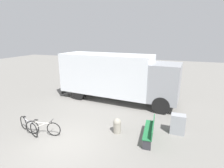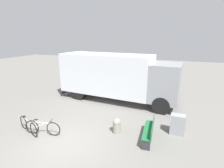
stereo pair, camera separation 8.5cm
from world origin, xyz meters
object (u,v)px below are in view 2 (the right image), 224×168
bicycle_near (28,125)px  bollard_near_bench (117,125)px  park_bench (150,130)px  utility_box (177,124)px  delivery_truck (116,75)px  bicycle_middle (43,127)px

bicycle_near → bollard_near_bench: bearing=40.8°
park_bench → bicycle_near: bearing=101.1°
park_bench → utility_box: (1.16, 0.92, 0.01)m
delivery_truck → bicycle_near: delivery_truck is taller
park_bench → bicycle_middle: (-4.81, -1.39, -0.10)m
bicycle_near → bollard_near_bench: 4.28m
park_bench → utility_box: bearing=-55.1°
park_bench → bicycle_middle: size_ratio=1.05×
delivery_truck → bicycle_near: 6.42m
utility_box → bicycle_middle: bearing=-158.8°
bollard_near_bench → bicycle_near: bearing=-160.0°
bicycle_middle → utility_box: (5.97, 2.31, 0.12)m
delivery_truck → utility_box: (4.26, -3.33, -1.37)m
bicycle_near → bicycle_middle: (0.79, 0.08, 0.00)m
park_bench → bicycle_near: 5.79m
bollard_near_bench → utility_box: bearing=18.7°
bicycle_near → utility_box: bearing=40.2°
bicycle_near → bollard_near_bench: bicycle_near is taller
utility_box → bicycle_near: bearing=-160.5°
bollard_near_bench → bicycle_middle: bearing=-156.9°
delivery_truck → park_bench: 5.45m
park_bench → bicycle_middle: bearing=102.5°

